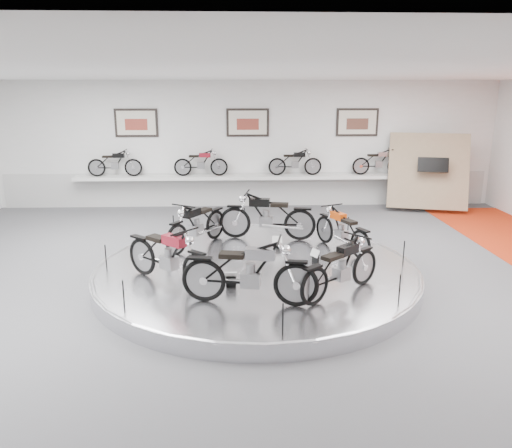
{
  "coord_description": "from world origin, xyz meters",
  "views": [
    {
      "loc": [
        -0.39,
        -9.09,
        3.71
      ],
      "look_at": [
        0.0,
        0.6,
        1.09
      ],
      "focal_mm": 35.0,
      "sensor_mm": 36.0,
      "label": 1
    }
  ],
  "objects_px": {
    "bike_e": "(249,272)",
    "bike_f": "(341,267)",
    "display_platform": "(257,273)",
    "bike_c": "(197,224)",
    "bike_a": "(342,230)",
    "shelf": "(248,177)",
    "bike_d": "(168,255)",
    "bike_b": "(267,216)"
  },
  "relations": [
    {
      "from": "display_platform",
      "to": "bike_a",
      "type": "xyz_separation_m",
      "value": [
        1.89,
        0.9,
        0.63
      ]
    },
    {
      "from": "display_platform",
      "to": "shelf",
      "type": "xyz_separation_m",
      "value": [
        0.0,
        6.4,
        0.85
      ]
    },
    {
      "from": "bike_a",
      "to": "bike_c",
      "type": "distance_m",
      "value": 3.19
    },
    {
      "from": "shelf",
      "to": "bike_e",
      "type": "distance_m",
      "value": 8.22
    },
    {
      "from": "display_platform",
      "to": "bike_f",
      "type": "height_order",
      "value": "bike_f"
    },
    {
      "from": "bike_a",
      "to": "bike_f",
      "type": "bearing_deg",
      "value": 143.2
    },
    {
      "from": "bike_e",
      "to": "bike_f",
      "type": "relative_size",
      "value": 1.13
    },
    {
      "from": "bike_a",
      "to": "bike_c",
      "type": "height_order",
      "value": "bike_c"
    },
    {
      "from": "shelf",
      "to": "bike_e",
      "type": "relative_size",
      "value": 5.75
    },
    {
      "from": "bike_a",
      "to": "bike_b",
      "type": "xyz_separation_m",
      "value": [
        -1.56,
        0.95,
        0.09
      ]
    },
    {
      "from": "shelf",
      "to": "bike_b",
      "type": "relative_size",
      "value": 5.73
    },
    {
      "from": "bike_a",
      "to": "bike_e",
      "type": "relative_size",
      "value": 0.85
    },
    {
      "from": "bike_c",
      "to": "bike_e",
      "type": "distance_m",
      "value": 3.32
    },
    {
      "from": "shelf",
      "to": "bike_d",
      "type": "distance_m",
      "value": 7.46
    },
    {
      "from": "bike_b",
      "to": "bike_c",
      "type": "bearing_deg",
      "value": 28.22
    },
    {
      "from": "bike_a",
      "to": "bike_d",
      "type": "relative_size",
      "value": 0.88
    },
    {
      "from": "bike_a",
      "to": "shelf",
      "type": "bearing_deg",
      "value": -5.64
    },
    {
      "from": "bike_b",
      "to": "bike_d",
      "type": "relative_size",
      "value": 1.04
    },
    {
      "from": "bike_b",
      "to": "bike_e",
      "type": "height_order",
      "value": "bike_b"
    },
    {
      "from": "bike_d",
      "to": "bike_e",
      "type": "xyz_separation_m",
      "value": [
        1.43,
        -0.94,
        0.02
      ]
    },
    {
      "from": "shelf",
      "to": "bike_d",
      "type": "height_order",
      "value": "bike_d"
    },
    {
      "from": "shelf",
      "to": "bike_b",
      "type": "bearing_deg",
      "value": -85.89
    },
    {
      "from": "bike_a",
      "to": "display_platform",
      "type": "bearing_deg",
      "value": 90.95
    },
    {
      "from": "display_platform",
      "to": "bike_f",
      "type": "bearing_deg",
      "value": -47.16
    },
    {
      "from": "display_platform",
      "to": "bike_e",
      "type": "xyz_separation_m",
      "value": [
        -0.19,
        -1.82,
        0.71
      ]
    },
    {
      "from": "display_platform",
      "to": "bike_c",
      "type": "bearing_deg",
      "value": 133.94
    },
    {
      "from": "bike_a",
      "to": "bike_f",
      "type": "height_order",
      "value": "bike_f"
    },
    {
      "from": "display_platform",
      "to": "bike_f",
      "type": "distance_m",
      "value": 2.12
    },
    {
      "from": "bike_c",
      "to": "bike_a",
      "type": "bearing_deg",
      "value": 114.98
    },
    {
      "from": "shelf",
      "to": "display_platform",
      "type": "bearing_deg",
      "value": -90.0
    },
    {
      "from": "display_platform",
      "to": "bike_c",
      "type": "xyz_separation_m",
      "value": [
        -1.27,
        1.32,
        0.68
      ]
    },
    {
      "from": "bike_a",
      "to": "bike_d",
      "type": "xyz_separation_m",
      "value": [
        -3.51,
        -1.78,
        0.07
      ]
    },
    {
      "from": "bike_d",
      "to": "bike_f",
      "type": "height_order",
      "value": "bike_d"
    },
    {
      "from": "shelf",
      "to": "bike_e",
      "type": "xyz_separation_m",
      "value": [
        -0.19,
        -8.22,
        -0.14
      ]
    },
    {
      "from": "bike_b",
      "to": "bike_f",
      "type": "bearing_deg",
      "value": 117.24
    },
    {
      "from": "bike_b",
      "to": "bike_c",
      "type": "height_order",
      "value": "bike_b"
    },
    {
      "from": "shelf",
      "to": "bike_a",
      "type": "height_order",
      "value": "bike_a"
    },
    {
      "from": "bike_e",
      "to": "bike_b",
      "type": "bearing_deg",
      "value": 92.09
    },
    {
      "from": "shelf",
      "to": "bike_e",
      "type": "bearing_deg",
      "value": -91.35
    },
    {
      "from": "shelf",
      "to": "bike_f",
      "type": "relative_size",
      "value": 6.52
    },
    {
      "from": "display_platform",
      "to": "bike_e",
      "type": "distance_m",
      "value": 1.96
    },
    {
      "from": "display_platform",
      "to": "bike_e",
      "type": "height_order",
      "value": "bike_e"
    }
  ]
}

